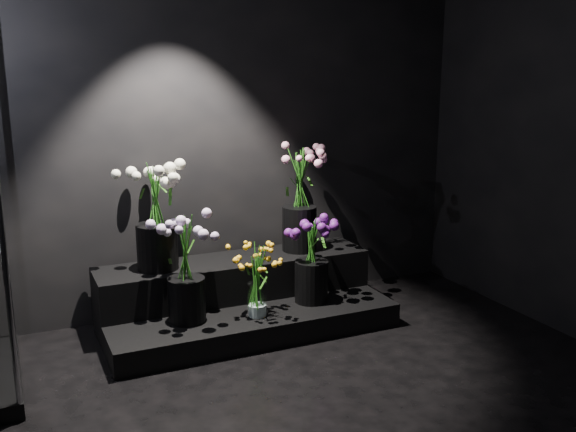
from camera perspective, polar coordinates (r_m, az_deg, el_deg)
wall_back at (r=4.65m, az=-6.89°, el=8.45°), size 4.00×0.00×4.00m
display_riser at (r=4.58m, az=-4.19°, el=-7.26°), size 1.96×0.87×0.43m
bouquet_orange_bells at (r=4.21m, az=-2.78°, el=-5.65°), size 0.33×0.33×0.49m
bouquet_lilac at (r=4.14m, az=-9.11°, el=-4.01°), size 0.42×0.42×0.71m
bouquet_purple at (r=4.45m, az=2.11°, el=-3.46°), size 0.34×0.34×0.60m
bouquet_cream_roses at (r=4.35m, az=-11.69°, el=0.53°), size 0.50×0.50×0.73m
bouquet_pink_roses at (r=4.70m, az=1.02°, el=1.82°), size 0.44×0.44×0.75m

